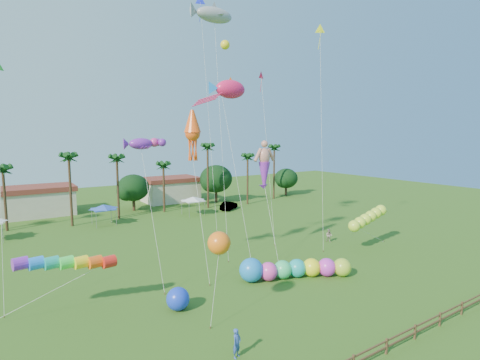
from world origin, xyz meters
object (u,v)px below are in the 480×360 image
spectator_b (329,236)px  blue_ball (178,299)px  spectator_a (237,343)px  car_b (229,206)px  caterpillar_inflatable (291,269)px

spectator_b → blue_ball: size_ratio=0.92×
blue_ball → spectator_a: bearing=-87.0°
car_b → blue_ball: blue_ball is taller
spectator_b → car_b: bearing=152.3°
blue_ball → caterpillar_inflatable: bearing=-0.1°
spectator_a → caterpillar_inflatable: (10.92, 7.51, 0.02)m
car_b → blue_ball: 38.16m
caterpillar_inflatable → spectator_b: bearing=52.2°
spectator_b → blue_ball: blue_ball is taller
car_b → caterpillar_inflatable: (-12.03, -30.22, 0.18)m
spectator_a → spectator_b: 26.57m
car_b → caterpillar_inflatable: caterpillar_inflatable is taller
car_b → blue_ball: size_ratio=2.54×
spectator_a → blue_ball: bearing=68.0°
caterpillar_inflatable → car_b: bearing=92.1°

